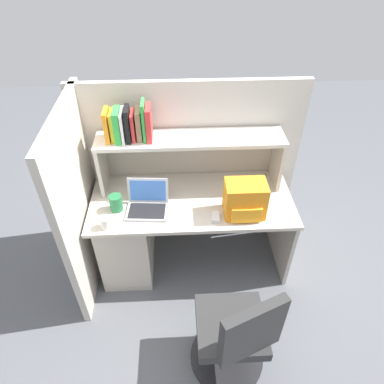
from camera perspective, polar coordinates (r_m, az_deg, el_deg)
The scene contains 12 objects.
ground_plane at distance 3.30m, azimuth -0.04°, elevation -10.80°, with size 8.00×8.00×0.00m, color #595B60.
desk at distance 3.01m, azimuth -7.50°, elevation -6.13°, with size 1.60×0.70×0.73m.
cubicle_partition_rear at distance 3.05m, azimuth -0.40°, elevation 4.11°, with size 1.84×0.05×1.55m, color #BCB5A8.
cubicle_partition_left at distance 2.81m, azimuth -17.59°, elevation -1.72°, with size 0.05×1.06×1.55m, color #BCB5A8.
overhead_hutch at distance 2.72m, azimuth -0.26°, elevation 7.13°, with size 1.44×0.28×0.45m.
reference_books_on_shelf at distance 2.63m, azimuth -10.25°, elevation 10.77°, with size 0.34×0.18×0.29m.
laptop at distance 2.69m, azimuth -7.24°, elevation -1.84°, with size 0.33×0.28×0.22m.
backpack at distance 2.60m, azimuth 8.61°, elevation -1.25°, with size 0.30×0.23×0.28m.
computer_mouse at distance 2.61m, azimuth 3.88°, elevation -4.10°, with size 0.06×0.10×0.03m, color silver.
paper_cup at distance 2.60m, azimuth -13.86°, elevation -4.85°, with size 0.08×0.08×0.10m, color white.
snack_canister at distance 2.71m, azimuth -12.26°, elevation -1.74°, with size 0.10×0.10×0.13m, color #26723F.
office_chair at distance 2.46m, azimuth 6.92°, elevation -22.44°, with size 0.53×0.55×0.93m.
Camera 1 is at (-0.10, -2.09, 2.56)m, focal length 32.82 mm.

